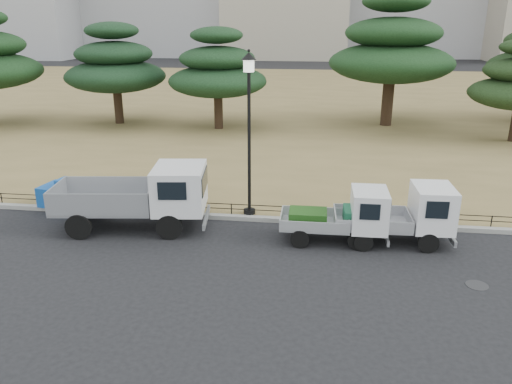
# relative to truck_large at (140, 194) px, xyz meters

# --- Properties ---
(ground) EXTENTS (220.00, 220.00, 0.00)m
(ground) POSITION_rel_truck_large_xyz_m (3.89, -1.44, -1.23)
(ground) COLOR black
(lawn) EXTENTS (120.00, 56.00, 0.15)m
(lawn) POSITION_rel_truck_large_xyz_m (3.89, 29.16, -1.15)
(lawn) COLOR olive
(lawn) RESTS_ON ground
(curb) EXTENTS (120.00, 0.25, 0.16)m
(curb) POSITION_rel_truck_large_xyz_m (3.89, 1.16, -1.15)
(curb) COLOR gray
(curb) RESTS_ON ground
(truck_large) EXTENTS (5.28, 2.61, 2.21)m
(truck_large) POSITION_rel_truck_large_xyz_m (0.00, 0.00, 0.00)
(truck_large) COLOR black
(truck_large) RESTS_ON ground
(truck_kei_front) EXTENTS (3.38, 1.49, 1.78)m
(truck_kei_front) POSITION_rel_truck_large_xyz_m (6.79, -0.22, -0.34)
(truck_kei_front) COLOR black
(truck_kei_front) RESTS_ON ground
(truck_kei_rear) EXTENTS (3.70, 1.70, 1.91)m
(truck_kei_rear) POSITION_rel_truck_large_xyz_m (8.69, -0.01, -0.27)
(truck_kei_rear) COLOR black
(truck_kei_rear) RESTS_ON ground
(street_lamp) EXTENTS (0.51, 0.51, 5.69)m
(street_lamp) POSITION_rel_truck_large_xyz_m (3.53, 1.46, 2.77)
(street_lamp) COLOR black
(street_lamp) RESTS_ON lawn
(pipe_fence) EXTENTS (38.00, 0.04, 0.40)m
(pipe_fence) POSITION_rel_truck_large_xyz_m (3.89, 1.31, -0.79)
(pipe_fence) COLOR black
(pipe_fence) RESTS_ON lawn
(tarp_pile) EXTENTS (1.79, 1.44, 1.08)m
(tarp_pile) POSITION_rel_truck_large_xyz_m (-3.56, 1.43, -0.65)
(tarp_pile) COLOR #1654B0
(tarp_pile) RESTS_ON lawn
(manhole) EXTENTS (0.60, 0.60, 0.01)m
(manhole) POSITION_rel_truck_large_xyz_m (10.39, -2.64, -1.22)
(manhole) COLOR #2D2D30
(manhole) RESTS_ON ground
(pine_west_near) EXTENTS (6.58, 6.58, 6.58)m
(pine_west_near) POSITION_rel_truck_large_xyz_m (-7.66, 16.92, 2.72)
(pine_west_near) COLOR black
(pine_west_near) RESTS_ON lawn
(pine_center_left) EXTENTS (6.21, 6.21, 6.31)m
(pine_center_left) POSITION_rel_truck_large_xyz_m (-0.59, 16.10, 2.57)
(pine_center_left) COLOR black
(pine_center_left) RESTS_ON lawn
(pine_center_right) EXTENTS (7.95, 7.95, 8.43)m
(pine_center_right) POSITION_rel_truck_large_xyz_m (10.28, 18.60, 3.81)
(pine_center_right) COLOR black
(pine_center_right) RESTS_ON lawn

